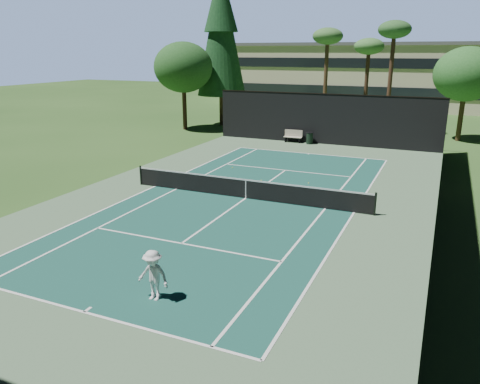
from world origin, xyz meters
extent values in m
plane|color=#2B501E|center=(0.00, 0.00, 0.00)|extent=(160.00, 160.00, 0.00)
cube|color=#527451|center=(0.00, 0.00, 0.01)|extent=(18.00, 32.00, 0.01)
cube|color=#184D42|center=(0.00, 0.00, 0.01)|extent=(10.97, 23.77, 0.01)
cube|color=white|center=(0.00, -11.88, 0.02)|extent=(10.97, 0.10, 0.01)
cube|color=white|center=(0.00, 11.88, 0.02)|extent=(10.97, 0.10, 0.01)
cube|color=white|center=(0.00, -6.40, 0.02)|extent=(8.23, 0.10, 0.01)
cube|color=white|center=(0.00, 6.40, 0.02)|extent=(8.23, 0.10, 0.01)
cube|color=white|center=(-5.49, 0.00, 0.02)|extent=(0.10, 23.77, 0.01)
cube|color=white|center=(5.49, 0.00, 0.02)|extent=(0.10, 23.77, 0.01)
cube|color=white|center=(-4.12, 0.00, 0.02)|extent=(0.10, 23.77, 0.01)
cube|color=white|center=(4.12, 0.00, 0.02)|extent=(0.10, 23.77, 0.01)
cube|color=white|center=(0.00, 0.00, 0.02)|extent=(0.10, 12.80, 0.01)
cube|color=white|center=(0.00, -11.73, 0.02)|extent=(0.10, 0.30, 0.01)
cube|color=white|center=(0.00, 11.73, 0.02)|extent=(0.10, 0.30, 0.01)
cylinder|color=black|center=(-6.40, 0.00, 0.55)|extent=(0.10, 0.10, 1.10)
cylinder|color=black|center=(6.40, 0.00, 0.55)|extent=(0.10, 0.10, 1.10)
cube|color=black|center=(0.00, 0.00, 0.50)|extent=(12.80, 0.02, 0.92)
cube|color=white|center=(0.00, 0.00, 0.98)|extent=(12.80, 0.04, 0.07)
cube|color=white|center=(0.00, 0.00, 0.50)|extent=(0.05, 0.03, 0.92)
cube|color=black|center=(0.00, 16.00, 2.00)|extent=(18.00, 0.04, 4.00)
cube|color=black|center=(9.00, 0.00, 2.00)|extent=(0.04, 32.00, 4.00)
cube|color=black|center=(-9.00, 0.00, 2.00)|extent=(0.04, 32.00, 4.00)
cube|color=black|center=(0.00, 16.00, 4.00)|extent=(18.00, 0.06, 0.06)
imported|color=white|center=(1.43, -10.42, 0.80)|extent=(1.05, 0.62, 1.60)
sphere|color=yellow|center=(-0.50, 3.48, 0.03)|extent=(0.07, 0.07, 0.07)
sphere|color=yellow|center=(2.17, 4.03, 0.03)|extent=(0.06, 0.06, 0.06)
sphere|color=#C9E734|center=(-3.32, 5.61, 0.04)|extent=(0.07, 0.07, 0.07)
cube|color=beige|center=(-2.45, 15.64, 0.45)|extent=(1.50, 0.45, 0.05)
cube|color=#BFB69E|center=(-2.45, 15.84, 0.75)|extent=(1.50, 0.06, 0.55)
cube|color=black|center=(-3.05, 15.64, 0.21)|extent=(0.06, 0.40, 0.42)
cube|color=black|center=(-1.85, 15.64, 0.21)|extent=(0.06, 0.40, 0.42)
cylinder|color=black|center=(-1.01, 15.56, 0.45)|extent=(0.52, 0.52, 0.90)
cylinder|color=black|center=(-1.01, 15.56, 0.92)|extent=(0.56, 0.56, 0.05)
cylinder|color=#46311E|center=(-12.00, 22.00, 1.80)|extent=(0.50, 0.50, 3.60)
cone|color=#14391A|center=(-12.00, 22.00, 9.00)|extent=(4.80, 4.80, 12.00)
cylinder|color=#4F3622|center=(-2.00, 24.00, 4.28)|extent=(0.36, 0.36, 8.55)
ellipsoid|color=#39692F|center=(-2.00, 24.00, 8.55)|extent=(2.80, 2.80, 1.54)
cylinder|color=#41291C|center=(1.50, 26.00, 3.83)|extent=(0.36, 0.36, 7.65)
ellipsoid|color=#396D31|center=(1.50, 26.00, 7.65)|extent=(2.80, 2.80, 1.54)
cylinder|color=#472C1E|center=(4.00, 23.00, 4.50)|extent=(0.36, 0.36, 9.00)
ellipsoid|color=#2B5928|center=(4.00, 23.00, 9.00)|extent=(2.80, 2.80, 1.54)
cylinder|color=#47341E|center=(10.00, 22.00, 1.76)|extent=(0.40, 0.40, 3.52)
ellipsoid|color=#275F25|center=(10.00, 22.00, 5.44)|extent=(5.12, 5.12, 4.35)
cylinder|color=#42291C|center=(-14.00, 18.00, 1.87)|extent=(0.40, 0.40, 3.74)
ellipsoid|color=#21501F|center=(-14.00, 18.00, 5.78)|extent=(5.44, 5.44, 4.62)
cube|color=beige|center=(0.00, 46.00, 4.00)|extent=(40.00, 12.00, 8.00)
cube|color=#59595B|center=(0.00, 46.00, 8.10)|extent=(40.50, 12.50, 0.40)
cube|color=black|center=(0.00, 39.95, 2.40)|extent=(38.00, 0.15, 1.20)
cube|color=black|center=(0.00, 39.95, 5.80)|extent=(38.00, 0.15, 1.20)
camera|label=1|loc=(8.89, -20.94, 7.21)|focal=35.00mm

